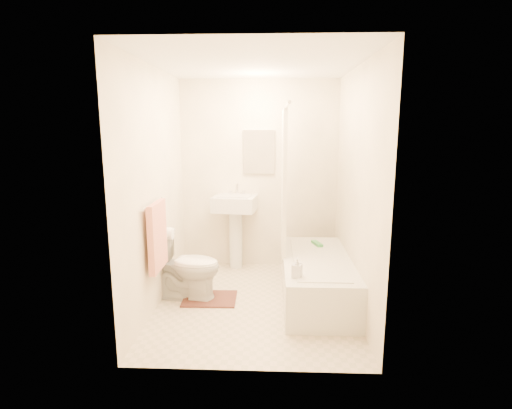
{
  "coord_description": "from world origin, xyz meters",
  "views": [
    {
      "loc": [
        0.17,
        -3.92,
        1.81
      ],
      "look_at": [
        0.0,
        0.25,
        1.0
      ],
      "focal_mm": 28.0,
      "sensor_mm": 36.0,
      "label": 1
    }
  ],
  "objects_px": {
    "toilet": "(186,266)",
    "bathtub": "(316,278)",
    "soap_bottle": "(297,268)",
    "sink": "(235,229)",
    "bath_mat": "(210,299)"
  },
  "relations": [
    {
      "from": "toilet",
      "to": "bath_mat",
      "type": "height_order",
      "value": "toilet"
    },
    {
      "from": "soap_bottle",
      "to": "bathtub",
      "type": "bearing_deg",
      "value": 66.88
    },
    {
      "from": "sink",
      "to": "soap_bottle",
      "type": "relative_size",
      "value": 5.58
    },
    {
      "from": "toilet",
      "to": "bathtub",
      "type": "distance_m",
      "value": 1.39
    },
    {
      "from": "bathtub",
      "to": "soap_bottle",
      "type": "distance_m",
      "value": 0.7
    },
    {
      "from": "toilet",
      "to": "sink",
      "type": "relative_size",
      "value": 0.71
    },
    {
      "from": "bathtub",
      "to": "soap_bottle",
      "type": "bearing_deg",
      "value": -113.12
    },
    {
      "from": "bathtub",
      "to": "bath_mat",
      "type": "height_order",
      "value": "bathtub"
    },
    {
      "from": "toilet",
      "to": "sink",
      "type": "bearing_deg",
      "value": -15.86
    },
    {
      "from": "toilet",
      "to": "soap_bottle",
      "type": "relative_size",
      "value": 3.94
    },
    {
      "from": "toilet",
      "to": "bathtub",
      "type": "height_order",
      "value": "toilet"
    },
    {
      "from": "soap_bottle",
      "to": "sink",
      "type": "bearing_deg",
      "value": 115.24
    },
    {
      "from": "sink",
      "to": "toilet",
      "type": "bearing_deg",
      "value": -106.92
    },
    {
      "from": "toilet",
      "to": "sink",
      "type": "xyz_separation_m",
      "value": [
        0.44,
        0.96,
        0.16
      ]
    },
    {
      "from": "bathtub",
      "to": "sink",
      "type": "bearing_deg",
      "value": 135.81
    }
  ]
}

